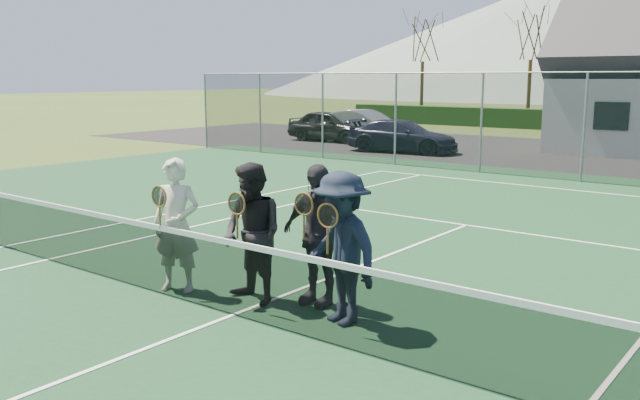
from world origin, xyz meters
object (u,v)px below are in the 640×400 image
object	(u,v)px
player_a	(176,225)
player_d	(342,248)
tennis_net	(232,274)
car_a	(332,126)
car_b	(364,126)
player_c	(317,234)
player_b	(253,234)
car_c	(402,136)

from	to	relation	value
player_a	player_d	xyz separation A→B (m)	(2.47, 0.36, -0.00)
tennis_net	player_d	bearing A→B (deg)	27.79
car_a	car_b	xyz separation A→B (m)	(1.51, 0.37, 0.01)
player_a	player_c	size ratio (longest dim) A/B	1.00
tennis_net	player_b	size ratio (longest dim) A/B	6.49
car_a	player_b	size ratio (longest dim) A/B	2.31
car_b	tennis_net	xyz separation A→B (m)	(11.14, -19.30, -0.18)
car_c	player_a	xyz separation A→B (m)	(6.53, -16.75, 0.29)
tennis_net	player_a	world-z (taller)	player_a
car_a	player_d	xyz separation A→B (m)	(13.84, -18.31, 0.21)
tennis_net	player_a	size ratio (longest dim) A/B	6.49
tennis_net	car_a	bearing A→B (deg)	123.77
tennis_net	player_b	bearing A→B (deg)	105.51
car_a	player_a	size ratio (longest dim) A/B	2.31
tennis_net	player_c	world-z (taller)	player_c
tennis_net	car_c	bearing A→B (deg)	114.68
tennis_net	player_d	world-z (taller)	player_d
car_a	player_c	world-z (taller)	player_c
tennis_net	player_b	xyz separation A→B (m)	(-0.15, 0.53, 0.38)
car_a	car_b	distance (m)	1.56
car_c	player_b	size ratio (longest dim) A/B	2.40
player_c	player_d	world-z (taller)	same
player_c	player_d	distance (m)	0.75
tennis_net	player_c	xyz separation A→B (m)	(0.53, 1.00, 0.38)
car_b	player_c	bearing A→B (deg)	-148.28
car_a	player_d	bearing A→B (deg)	-143.61
car_a	tennis_net	xyz separation A→B (m)	(12.66, -18.93, -0.17)
car_b	car_c	size ratio (longest dim) A/B	1.02
car_c	tennis_net	bearing A→B (deg)	-163.86
player_c	player_d	bearing A→B (deg)	-30.07
car_a	tennis_net	size ratio (longest dim) A/B	0.36
car_c	player_a	size ratio (longest dim) A/B	2.40
player_c	player_d	xyz separation A→B (m)	(0.65, -0.38, -0.00)
player_c	player_d	size ratio (longest dim) A/B	1.00
car_a	tennis_net	distance (m)	22.78
car_b	player_d	distance (m)	22.38
player_a	player_c	xyz separation A→B (m)	(1.82, 0.73, -0.00)
car_c	player_b	bearing A→B (deg)	-163.59
player_a	player_b	xyz separation A→B (m)	(1.14, 0.26, -0.00)
car_c	player_d	distance (m)	18.70
car_b	player_a	size ratio (longest dim) A/B	2.44
player_d	car_a	bearing A→B (deg)	127.07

